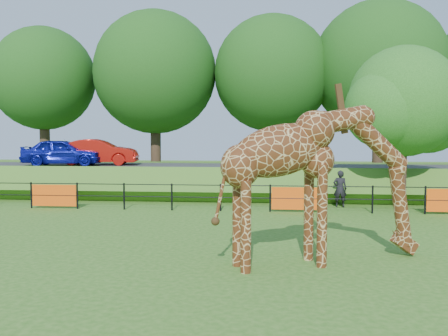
# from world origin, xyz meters

# --- Properties ---
(ground) EXTENTS (90.00, 90.00, 0.00)m
(ground) POSITION_xyz_m (0.00, 0.00, 0.00)
(ground) COLOR #2F6519
(ground) RESTS_ON ground
(giraffe) EXTENTS (5.36, 2.93, 3.85)m
(giraffe) POSITION_xyz_m (3.28, 0.21, 1.92)
(giraffe) COLOR #562911
(giraffe) RESTS_ON ground
(perimeter_fence) EXTENTS (28.07, 0.10, 1.10)m
(perimeter_fence) POSITION_xyz_m (0.00, 8.00, 0.55)
(perimeter_fence) COLOR black
(perimeter_fence) RESTS_ON ground
(embankment) EXTENTS (40.00, 9.00, 1.30)m
(embankment) POSITION_xyz_m (0.00, 15.50, 0.65)
(embankment) COLOR #2F6519
(embankment) RESTS_ON ground
(road) EXTENTS (40.00, 5.00, 0.12)m
(road) POSITION_xyz_m (0.00, 14.00, 1.36)
(road) COLOR #313133
(road) RESTS_ON embankment
(car_blue) EXTENTS (4.39, 2.23, 1.43)m
(car_blue) POSITION_xyz_m (-9.10, 13.74, 2.14)
(car_blue) COLOR #1620B8
(car_blue) RESTS_ON road
(car_red) EXTENTS (4.42, 2.07, 1.40)m
(car_red) POSITION_xyz_m (-7.37, 14.37, 2.12)
(car_red) COLOR red
(car_red) RESTS_ON road
(visitor) EXTENTS (0.61, 0.43, 1.57)m
(visitor) POSITION_xyz_m (4.95, 9.58, 0.78)
(visitor) COLOR black
(visitor) RESTS_ON ground
(tree_east) EXTENTS (5.40, 4.71, 6.76)m
(tree_east) POSITION_xyz_m (7.60, 9.63, 4.28)
(tree_east) COLOR #2F2215
(tree_east) RESTS_ON ground
(bg_tree_line) EXTENTS (37.30, 8.80, 11.82)m
(bg_tree_line) POSITION_xyz_m (1.89, 22.00, 7.19)
(bg_tree_line) COLOR #2F2215
(bg_tree_line) RESTS_ON ground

